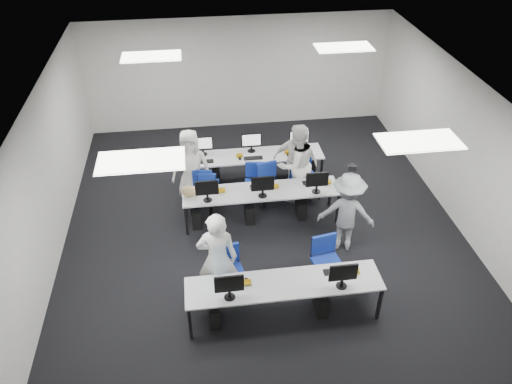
{
  "coord_description": "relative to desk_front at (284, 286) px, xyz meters",
  "views": [
    {
      "loc": [
        -1.21,
        -7.97,
        6.62
      ],
      "look_at": [
        -0.16,
        -0.2,
        1.0
      ],
      "focal_mm": 35.0,
      "sensor_mm": 36.0,
      "label": 1
    }
  ],
  "objects": [
    {
      "name": "chair_2",
      "position": [
        -1.21,
        3.08,
        -0.4
      ],
      "size": [
        0.53,
        0.56,
        0.9
      ],
      "rotation": [
        0.0,
        0.0,
        -0.22
      ],
      "color": "navy",
      "rests_on": "ground"
    },
    {
      "name": "ceiling_panels",
      "position": [
        0.0,
        2.4,
        2.3
      ],
      "size": [
        5.2,
        4.6,
        0.02
      ],
      "color": "white",
      "rests_on": "room"
    },
    {
      "name": "student_1",
      "position": [
        0.84,
        3.22,
        0.23
      ],
      "size": [
        1.08,
        0.96,
        1.83
      ],
      "primitive_type": "imported",
      "rotation": [
        0.0,
        0.0,
        3.51
      ],
      "color": "white",
      "rests_on": "ground"
    },
    {
      "name": "chair_1",
      "position": [
        0.88,
        0.6,
        -0.37
      ],
      "size": [
        0.56,
        0.6,
        0.98
      ],
      "rotation": [
        0.0,
        0.0,
        0.17
      ],
      "color": "navy",
      "rests_on": "ground"
    },
    {
      "name": "chair_0",
      "position": [
        -0.83,
        0.58,
        -0.38
      ],
      "size": [
        0.57,
        0.6,
        0.97
      ],
      "rotation": [
        0.0,
        0.0,
        0.2
      ],
      "color": "navy",
      "rests_on": "ground"
    },
    {
      "name": "student_3",
      "position": [
        0.88,
        3.48,
        0.15
      ],
      "size": [
        1.05,
        0.76,
        1.66
      ],
      "primitive_type": "imported",
      "rotation": [
        0.0,
        0.0,
        -0.42
      ],
      "color": "white",
      "rests_on": "ground"
    },
    {
      "name": "desk_front",
      "position": [
        0.0,
        0.0,
        0.0
      ],
      "size": [
        3.2,
        0.7,
        0.73
      ],
      "color": "silver",
      "rests_on": "ground"
    },
    {
      "name": "room",
      "position": [
        0.0,
        2.4,
        0.82
      ],
      "size": [
        9.0,
        9.02,
        3.0
      ],
      "color": "black",
      "rests_on": "ground"
    },
    {
      "name": "student_2",
      "position": [
        -1.39,
        3.5,
        0.18
      ],
      "size": [
        0.9,
        0.65,
        1.71
      ],
      "primitive_type": "imported",
      "rotation": [
        0.0,
        0.0,
        -0.13
      ],
      "color": "white",
      "rests_on": "ground"
    },
    {
      "name": "photographer",
      "position": [
        1.47,
        1.54,
        0.15
      ],
      "size": [
        1.22,
        0.93,
        1.67
      ],
      "primitive_type": "imported",
      "rotation": [
        0.0,
        0.0,
        2.82
      ],
      "color": "gray",
      "rests_on": "ground"
    },
    {
      "name": "chair_7",
      "position": [
        0.96,
        3.41,
        -0.41
      ],
      "size": [
        0.5,
        0.53,
        0.86
      ],
      "rotation": [
        0.0,
        0.0,
        -0.2
      ],
      "color": "navy",
      "rests_on": "ground"
    },
    {
      "name": "chair_6",
      "position": [
        0.17,
        3.51,
        -0.38
      ],
      "size": [
        0.57,
        0.6,
        0.95
      ],
      "rotation": [
        0.0,
        0.0,
        0.24
      ],
      "color": "navy",
      "rests_on": "ground"
    },
    {
      "name": "desk_back",
      "position": [
        0.0,
        4.0,
        0.0
      ],
      "size": [
        3.2,
        0.7,
        0.73
      ],
      "color": "silver",
      "rests_on": "ground"
    },
    {
      "name": "desk_mid",
      "position": [
        0.0,
        2.6,
        0.0
      ],
      "size": [
        3.2,
        0.7,
        0.73
      ],
      "color": "silver",
      "rests_on": "ground"
    },
    {
      "name": "student_0",
      "position": [
        -1.03,
        0.51,
        0.24
      ],
      "size": [
        0.71,
        0.5,
        1.85
      ],
      "primitive_type": "imported",
      "rotation": [
        0.0,
        0.0,
        3.05
      ],
      "color": "white",
      "rests_on": "ground"
    },
    {
      "name": "dslr_camera",
      "position": [
        1.53,
        1.71,
        1.05
      ],
      "size": [
        0.19,
        0.22,
        0.1
      ],
      "primitive_type": "cube",
      "rotation": [
        0.0,
        0.0,
        2.82
      ],
      "color": "black",
      "rests_on": "photographer"
    },
    {
      "name": "equipment_mid",
      "position": [
        -0.19,
        2.58,
        -0.32
      ],
      "size": [
        2.91,
        0.41,
        1.19
      ],
      "color": "white",
      "rests_on": "desk_mid"
    },
    {
      "name": "equipment_front",
      "position": [
        -0.19,
        -0.02,
        -0.32
      ],
      "size": [
        2.51,
        0.41,
        1.19
      ],
      "color": "#0D5EB4",
      "rests_on": "desk_front"
    },
    {
      "name": "handbag",
      "position": [
        -1.45,
        2.61,
        0.17
      ],
      "size": [
        0.33,
        0.25,
        0.25
      ],
      "primitive_type": "ellipsoid",
      "rotation": [
        0.0,
        0.0,
        -0.2
      ],
      "color": "#A28453",
      "rests_on": "desk_mid"
    },
    {
      "name": "equipment_back",
      "position": [
        0.19,
        4.02,
        -0.32
      ],
      "size": [
        2.91,
        0.41,
        1.19
      ],
      "color": "white",
      "rests_on": "desk_back"
    },
    {
      "name": "chair_4",
      "position": [
        1.11,
        3.28,
        -0.38
      ],
      "size": [
        0.62,
        0.65,
        0.97
      ],
      "rotation": [
        0.0,
        0.0,
        0.36
      ],
      "color": "navy",
      "rests_on": "ground"
    },
    {
      "name": "chair_5",
      "position": [
        -1.05,
        3.36,
        -0.41
      ],
      "size": [
        0.49,
        0.52,
        0.86
      ],
      "rotation": [
        0.0,
        0.0,
        -0.17
      ],
      "color": "navy",
      "rests_on": "ground"
    },
    {
      "name": "chair_3",
      "position": [
        -0.05,
        3.24,
        -0.4
      ],
      "size": [
        0.51,
        0.54,
        0.9
      ],
      "rotation": [
        0.0,
        0.0,
        -0.15
      ],
      "color": "navy",
      "rests_on": "ground"
    }
  ]
}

